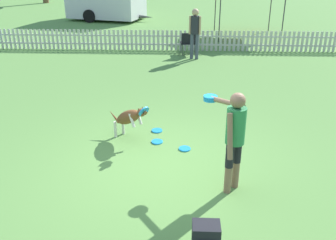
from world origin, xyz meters
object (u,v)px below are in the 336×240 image
object	(u,v)px
frisbee_near_dog	(157,131)
folding_chair_blue_left	(188,41)
leaping_dog	(129,117)
handler_person	(233,131)
frisbee_midfield	(157,142)
spectator_standing	(195,29)
backpack_on_grass	(206,238)
frisbee_near_handler	(185,149)

from	to	relation	value
frisbee_near_dog	folding_chair_blue_left	bearing A→B (deg)	84.25
leaping_dog	handler_person	bearing A→B (deg)	90.24
frisbee_midfield	spectator_standing	bearing A→B (deg)	82.65
frisbee_near_dog	frisbee_midfield	distance (m)	0.50
leaping_dog	spectator_standing	world-z (taller)	spectator_standing
frisbee_near_dog	folding_chair_blue_left	world-z (taller)	folding_chair_blue_left
frisbee_near_dog	backpack_on_grass	bearing A→B (deg)	-76.09
frisbee_near_dog	spectator_standing	distance (m)	6.06
leaping_dog	folding_chair_blue_left	bearing A→B (deg)	-147.73
frisbee_midfield	spectator_standing	xyz separation A→B (m)	(0.83, 6.41, 1.02)
spectator_standing	backpack_on_grass	bearing A→B (deg)	103.47
spectator_standing	frisbee_near_dog	bearing A→B (deg)	95.34
folding_chair_blue_left	handler_person	bearing A→B (deg)	86.88
frisbee_midfield	frisbee_near_dog	bearing A→B (deg)	94.39
leaping_dog	folding_chair_blue_left	world-z (taller)	leaping_dog
frisbee_midfield	backpack_on_grass	size ratio (longest dim) A/B	0.56
frisbee_near_handler	backpack_on_grass	xyz separation A→B (m)	(0.26, -2.60, 0.18)
leaping_dog	frisbee_near_dog	world-z (taller)	leaping_dog
frisbee_midfield	folding_chair_blue_left	size ratio (longest dim) A/B	0.27
handler_person	backpack_on_grass	size ratio (longest dim) A/B	3.99
handler_person	folding_chair_blue_left	bearing A→B (deg)	45.74
backpack_on_grass	folding_chair_blue_left	world-z (taller)	folding_chair_blue_left
frisbee_midfield	folding_chair_blue_left	distance (m)	7.05
frisbee_near_handler	folding_chair_blue_left	distance (m)	7.28
folding_chair_blue_left	spectator_standing	bearing A→B (deg)	102.36
folding_chair_blue_left	spectator_standing	xyz separation A→B (m)	(0.21, -0.59, 0.55)
backpack_on_grass	folding_chair_blue_left	size ratio (longest dim) A/B	0.48
frisbee_near_dog	frisbee_midfield	xyz separation A→B (m)	(0.04, -0.50, 0.00)
frisbee_near_dog	backpack_on_grass	world-z (taller)	backpack_on_grass
frisbee_near_handler	frisbee_near_dog	distance (m)	0.95
frisbee_near_handler	frisbee_near_dog	size ratio (longest dim) A/B	1.00
leaping_dog	frisbee_midfield	size ratio (longest dim) A/B	4.22
leaping_dog	frisbee_midfield	world-z (taller)	leaping_dog
handler_person	frisbee_near_handler	xyz separation A→B (m)	(-0.69, 1.23, -0.97)
leaping_dog	folding_chair_blue_left	distance (m)	7.05
frisbee_near_handler	folding_chair_blue_left	bearing A→B (deg)	89.34
frisbee_midfield	folding_chair_blue_left	bearing A→B (deg)	84.97
handler_person	frisbee_near_dog	distance (m)	2.55
handler_person	backpack_on_grass	distance (m)	1.64
handler_person	frisbee_near_dog	world-z (taller)	handler_person
leaping_dog	frisbee_near_handler	xyz separation A→B (m)	(1.06, -0.32, -0.48)
frisbee_near_dog	frisbee_midfield	bearing A→B (deg)	-85.61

